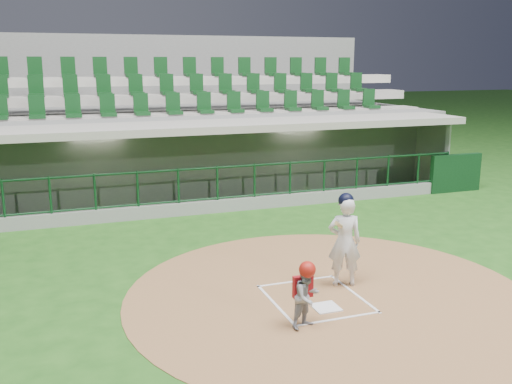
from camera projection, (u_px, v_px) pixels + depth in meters
ground at (308, 293)px, 10.19m from camera, size 120.00×120.00×0.00m
dirt_circle at (329, 295)px, 10.10m from camera, size 7.20×7.20×0.01m
home_plate at (326, 307)px, 9.54m from camera, size 0.43×0.43×0.02m
batter_box_chalk at (316, 299)px, 9.91m from camera, size 1.55×1.80×0.01m
dugout_structure at (203, 166)px, 17.20m from camera, size 16.40×3.70×3.00m
seating_deck at (179, 138)px, 19.89m from camera, size 17.00×6.72×5.15m
batter at (345, 239)px, 10.34m from camera, size 0.89×0.93×1.74m
catcher at (307, 294)px, 8.76m from camera, size 0.58×0.52×1.07m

